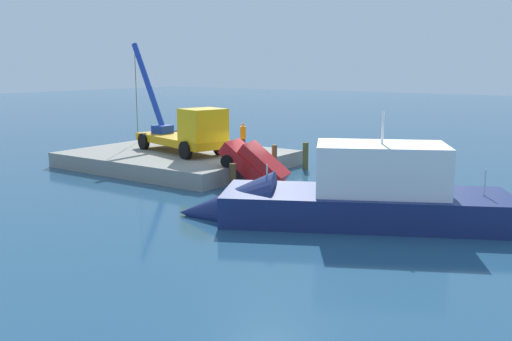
{
  "coord_description": "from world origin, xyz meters",
  "views": [
    {
      "loc": [
        17.57,
        -24.9,
        5.96
      ],
      "look_at": [
        0.71,
        -0.87,
        0.52
      ],
      "focal_mm": 39.72,
      "sensor_mm": 36.0,
      "label": 1
    }
  ],
  "objects_px": {
    "crane_truck": "(188,131)",
    "moored_yacht": "(324,209)",
    "dock_worker": "(243,137)",
    "salvaged_car": "(262,171)"
  },
  "relations": [
    {
      "from": "crane_truck",
      "to": "moored_yacht",
      "type": "distance_m",
      "value": 13.37
    },
    {
      "from": "crane_truck",
      "to": "dock_worker",
      "type": "distance_m",
      "value": 3.41
    },
    {
      "from": "moored_yacht",
      "to": "crane_truck",
      "type": "bearing_deg",
      "value": 155.05
    },
    {
      "from": "dock_worker",
      "to": "salvaged_car",
      "type": "relative_size",
      "value": 0.4
    },
    {
      "from": "crane_truck",
      "to": "salvaged_car",
      "type": "height_order",
      "value": "crane_truck"
    },
    {
      "from": "salvaged_car",
      "to": "moored_yacht",
      "type": "distance_m",
      "value": 7.27
    },
    {
      "from": "dock_worker",
      "to": "moored_yacht",
      "type": "relative_size",
      "value": 0.13
    },
    {
      "from": "moored_yacht",
      "to": "salvaged_car",
      "type": "bearing_deg",
      "value": 143.88
    },
    {
      "from": "dock_worker",
      "to": "moored_yacht",
      "type": "xyz_separation_m",
      "value": [
        9.98,
        -8.27,
        -1.28
      ]
    },
    {
      "from": "salvaged_car",
      "to": "moored_yacht",
      "type": "relative_size",
      "value": 0.33
    }
  ]
}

